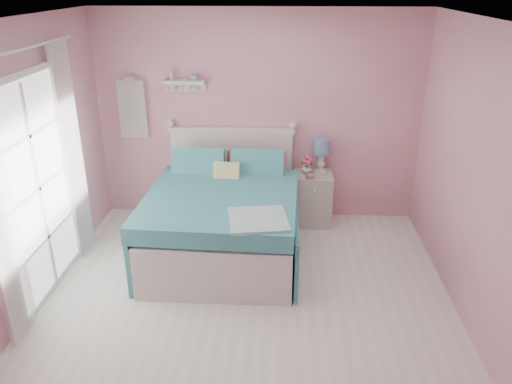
# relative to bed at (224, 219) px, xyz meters

# --- Properties ---
(floor) EXTENTS (4.50, 4.50, 0.00)m
(floor) POSITION_rel_bed_xyz_m (0.33, -1.22, -0.40)
(floor) COLOR white
(floor) RESTS_ON ground
(room_shell) EXTENTS (4.50, 4.50, 4.50)m
(room_shell) POSITION_rel_bed_xyz_m (0.33, -1.22, 1.18)
(room_shell) COLOR #C87F88
(room_shell) RESTS_ON floor
(bed) EXTENTS (1.67, 2.07, 1.18)m
(bed) POSITION_rel_bed_xyz_m (0.00, 0.00, 0.00)
(bed) COLOR silver
(bed) RESTS_ON floor
(nightstand) EXTENTS (0.46, 0.45, 0.66)m
(nightstand) POSITION_rel_bed_xyz_m (1.04, 0.78, -0.07)
(nightstand) COLOR beige
(nightstand) RESTS_ON floor
(table_lamp) EXTENTS (0.21, 0.21, 0.42)m
(table_lamp) POSITION_rel_bed_xyz_m (1.12, 0.89, 0.55)
(table_lamp) COLOR white
(table_lamp) RESTS_ON nightstand
(vase) EXTENTS (0.17, 0.17, 0.13)m
(vase) POSITION_rel_bed_xyz_m (0.94, 0.79, 0.33)
(vase) COLOR silver
(vase) RESTS_ON nightstand
(teacup) EXTENTS (0.13, 0.13, 0.08)m
(teacup) POSITION_rel_bed_xyz_m (0.98, 0.62, 0.30)
(teacup) COLOR tan
(teacup) RESTS_ON nightstand
(roses) EXTENTS (0.14, 0.11, 0.12)m
(roses) POSITION_rel_bed_xyz_m (0.94, 0.79, 0.44)
(roses) COLOR #DF4C7A
(roses) RESTS_ON vase
(wall_shelf) EXTENTS (0.50, 0.15, 0.25)m
(wall_shelf) POSITION_rel_bed_xyz_m (-0.55, 0.97, 1.33)
(wall_shelf) COLOR silver
(wall_shelf) RESTS_ON room_shell
(hanging_dress) EXTENTS (0.34, 0.03, 0.72)m
(hanging_dress) POSITION_rel_bed_xyz_m (-1.22, 0.96, 1.00)
(hanging_dress) COLOR white
(hanging_dress) RESTS_ON room_shell
(french_door) EXTENTS (0.04, 1.32, 2.16)m
(french_door) POSITION_rel_bed_xyz_m (-1.64, -0.82, 0.67)
(french_door) COLOR silver
(french_door) RESTS_ON floor
(curtain_far) EXTENTS (0.04, 0.40, 2.32)m
(curtain_far) POSITION_rel_bed_xyz_m (-1.59, -0.08, 0.78)
(curtain_far) COLOR white
(curtain_far) RESTS_ON floor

